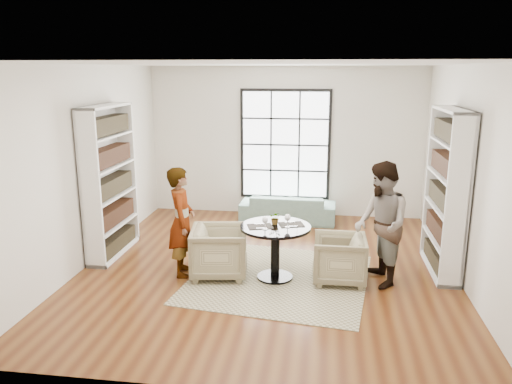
# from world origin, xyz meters

# --- Properties ---
(ground) EXTENTS (6.00, 6.00, 0.00)m
(ground) POSITION_xyz_m (0.00, 0.00, 0.00)
(ground) COLOR brown
(room_shell) EXTENTS (6.00, 6.01, 6.00)m
(room_shell) POSITION_xyz_m (0.00, 0.54, 1.26)
(room_shell) COLOR silver
(room_shell) RESTS_ON ground
(rug) EXTENTS (2.76, 2.76, 0.01)m
(rug) POSITION_xyz_m (0.21, -0.36, 0.01)
(rug) COLOR tan
(rug) RESTS_ON ground
(pedestal_table) EXTENTS (1.00, 1.00, 0.79)m
(pedestal_table) POSITION_xyz_m (0.15, -0.36, 0.57)
(pedestal_table) COLOR black
(pedestal_table) RESTS_ON ground
(sofa) EXTENTS (1.86, 0.76, 0.54)m
(sofa) POSITION_xyz_m (0.11, 2.45, 0.27)
(sofa) COLOR slate
(sofa) RESTS_ON ground
(armchair_left) EXTENTS (0.91, 0.89, 0.73)m
(armchair_left) POSITION_xyz_m (-0.66, -0.36, 0.37)
(armchair_left) COLOR #BBB286
(armchair_left) RESTS_ON ground
(armchair_right) EXTENTS (0.74, 0.72, 0.67)m
(armchair_right) POSITION_xyz_m (1.05, -0.33, 0.33)
(armchair_right) COLOR tan
(armchair_right) RESTS_ON ground
(person_left) EXTENTS (0.50, 0.65, 1.59)m
(person_left) POSITION_xyz_m (-1.21, -0.36, 0.80)
(person_left) COLOR gray
(person_left) RESTS_ON ground
(person_right) EXTENTS (0.83, 0.97, 1.73)m
(person_right) POSITION_xyz_m (1.60, -0.33, 0.86)
(person_right) COLOR gray
(person_right) RESTS_ON ground
(placemat_left) EXTENTS (0.40, 0.35, 0.01)m
(placemat_left) POSITION_xyz_m (-0.06, -0.43, 0.80)
(placemat_left) COLOR black
(placemat_left) RESTS_ON pedestal_table
(placemat_right) EXTENTS (0.40, 0.35, 0.01)m
(placemat_right) POSITION_xyz_m (0.37, -0.28, 0.80)
(placemat_right) COLOR black
(placemat_right) RESTS_ON pedestal_table
(cutlery_left) EXTENTS (0.20, 0.25, 0.01)m
(cutlery_left) POSITION_xyz_m (-0.06, -0.43, 0.80)
(cutlery_left) COLOR silver
(cutlery_left) RESTS_ON placemat_left
(cutlery_right) EXTENTS (0.20, 0.25, 0.01)m
(cutlery_right) POSITION_xyz_m (0.37, -0.28, 0.80)
(cutlery_right) COLOR silver
(cutlery_right) RESTS_ON placemat_right
(wine_glass_left) EXTENTS (0.08, 0.08, 0.18)m
(wine_glass_left) POSITION_xyz_m (0.03, -0.54, 0.92)
(wine_glass_left) COLOR silver
(wine_glass_left) RESTS_ON pedestal_table
(wine_glass_right) EXTENTS (0.09, 0.09, 0.19)m
(wine_glass_right) POSITION_xyz_m (0.32, -0.41, 0.93)
(wine_glass_right) COLOR silver
(wine_glass_right) RESTS_ON pedestal_table
(flower_centerpiece) EXTENTS (0.20, 0.18, 0.19)m
(flower_centerpiece) POSITION_xyz_m (0.14, -0.29, 0.89)
(flower_centerpiece) COLOR gray
(flower_centerpiece) RESTS_ON pedestal_table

